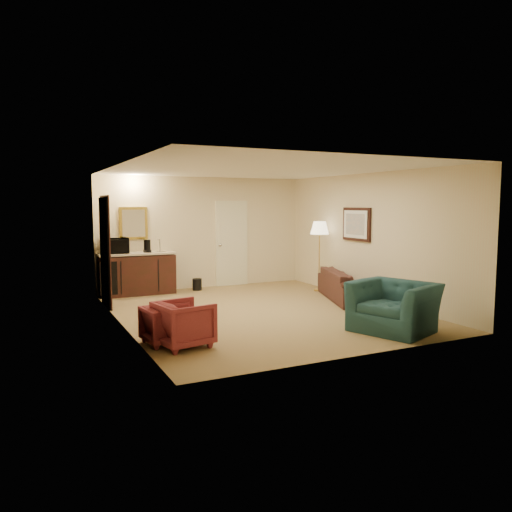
{
  "coord_description": "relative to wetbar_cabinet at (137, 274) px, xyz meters",
  "views": [
    {
      "loc": [
        -4.01,
        -8.13,
        1.98
      ],
      "look_at": [
        0.16,
        0.5,
        0.97
      ],
      "focal_mm": 35.0,
      "sensor_mm": 36.0,
      "label": 1
    }
  ],
  "objects": [
    {
      "name": "coffee_table",
      "position": [
        3.43,
        -3.41,
        -0.21
      ],
      "size": [
        1.01,
        0.82,
        0.5
      ],
      "primitive_type": "cube",
      "rotation": [
        0.0,
        0.0,
        -0.3
      ],
      "color": "black",
      "rests_on": "ground"
    },
    {
      "name": "sofa",
      "position": [
        3.8,
        -2.51,
        -0.05
      ],
      "size": [
        1.27,
        2.16,
        0.81
      ],
      "primitive_type": "imported",
      "rotation": [
        0.0,
        0.0,
        1.23
      ],
      "color": "black",
      "rests_on": "ground"
    },
    {
      "name": "waste_bin",
      "position": [
        1.35,
        -0.07,
        -0.33
      ],
      "size": [
        0.22,
        0.22,
        0.27
      ],
      "primitive_type": "cylinder",
      "rotation": [
        0.0,
        0.0,
        -0.02
      ],
      "color": "black",
      "rests_on": "ground"
    },
    {
      "name": "rose_chair_far",
      "position": [
        -0.31,
        -4.32,
        -0.1
      ],
      "size": [
        0.76,
        0.8,
        0.71
      ],
      "primitive_type": "imported",
      "rotation": [
        0.0,
        0.0,
        1.76
      ],
      "color": "#993242",
      "rests_on": "ground"
    },
    {
      "name": "wetbar_cabinet",
      "position": [
        0.0,
        0.0,
        0.0
      ],
      "size": [
        1.64,
        0.58,
        0.92
      ],
      "primitive_type": "cube",
      "color": "#391412",
      "rests_on": "ground"
    },
    {
      "name": "microwave",
      "position": [
        -0.45,
        0.04,
        0.66
      ],
      "size": [
        0.62,
        0.4,
        0.4
      ],
      "primitive_type": "imported",
      "rotation": [
        0.0,
        0.0,
        -0.14
      ],
      "color": "black",
      "rests_on": "wetbar_cabinet"
    },
    {
      "name": "room_walls",
      "position": [
        1.55,
        -1.95,
        1.26
      ],
      "size": [
        5.02,
        6.01,
        2.61
      ],
      "color": "beige",
      "rests_on": "ground"
    },
    {
      "name": "teal_armchair",
      "position": [
        2.89,
        -4.92,
        0.06
      ],
      "size": [
        1.13,
        1.38,
        1.03
      ],
      "primitive_type": "imported",
      "rotation": [
        0.0,
        0.0,
        -1.22
      ],
      "color": "#1D4449",
      "rests_on": "ground"
    },
    {
      "name": "ground",
      "position": [
        1.65,
        -2.72,
        -0.46
      ],
      "size": [
        6.0,
        6.0,
        0.0
      ],
      "primitive_type": "plane",
      "color": "#9A744E",
      "rests_on": "ground"
    },
    {
      "name": "floor_lamp",
      "position": [
        3.85,
        -1.32,
        0.33
      ],
      "size": [
        0.54,
        0.54,
        1.59
      ],
      "primitive_type": "cube",
      "rotation": [
        0.0,
        0.0,
        0.34
      ],
      "color": "gold",
      "rests_on": "ground"
    },
    {
      "name": "coffee_maker",
      "position": [
        0.22,
        -0.06,
        0.6
      ],
      "size": [
        0.16,
        0.16,
        0.28
      ],
      "primitive_type": "cylinder",
      "rotation": [
        0.0,
        0.0,
        -0.06
      ],
      "color": "black",
      "rests_on": "wetbar_cabinet"
    },
    {
      "name": "rose_chair_near",
      "position": [
        -0.5,
        -4.05,
        -0.16
      ],
      "size": [
        0.62,
        0.65,
        0.6
      ],
      "primitive_type": "imported",
      "rotation": [
        0.0,
        0.0,
        1.7
      ],
      "color": "#993242",
      "rests_on": "ground"
    }
  ]
}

